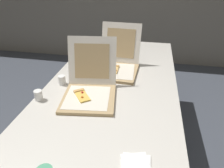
{
  "coord_description": "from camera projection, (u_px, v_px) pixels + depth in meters",
  "views": [
    {
      "loc": [
        0.26,
        -0.84,
        1.51
      ],
      "look_at": [
        0.02,
        0.4,
        0.78
      ],
      "focal_mm": 33.39,
      "sensor_mm": 36.0,
      "label": 1
    }
  ],
  "objects": [
    {
      "name": "napkin_pile",
      "position": [
        136.0,
        166.0,
        0.93
      ],
      "size": [
        0.17,
        0.18,
        0.01
      ],
      "color": "white",
      "rests_on": "table"
    },
    {
      "name": "cup_white_near_center",
      "position": [
        62.0,
        80.0,
        1.56
      ],
      "size": [
        0.05,
        0.05,
        0.07
      ],
      "primitive_type": "cylinder",
      "color": "white",
      "rests_on": "table"
    },
    {
      "name": "cup_white_near_left",
      "position": [
        38.0,
        95.0,
        1.38
      ],
      "size": [
        0.05,
        0.05,
        0.07
      ],
      "primitive_type": "cylinder",
      "color": "white",
      "rests_on": "table"
    },
    {
      "name": "pizza_box_front",
      "position": [
        89.0,
        89.0,
        1.41
      ],
      "size": [
        0.4,
        0.49,
        0.36
      ],
      "rotation": [
        0.0,
        0.0,
        0.14
      ],
      "color": "tan",
      "rests_on": "table"
    },
    {
      "name": "pizza_box_middle",
      "position": [
        117.0,
        65.0,
        1.76
      ],
      "size": [
        0.37,
        0.46,
        0.36
      ],
      "rotation": [
        0.0,
        0.0,
        -0.04
      ],
      "color": "tan",
      "rests_on": "table"
    },
    {
      "name": "cup_white_mid",
      "position": [
        76.0,
        73.0,
        1.67
      ],
      "size": [
        0.05,
        0.05,
        0.07
      ],
      "primitive_type": "cylinder",
      "color": "white",
      "rests_on": "table"
    },
    {
      "name": "table",
      "position": [
        113.0,
        86.0,
        1.65
      ],
      "size": [
        0.97,
        2.0,
        0.72
      ],
      "color": "beige",
      "rests_on": "ground"
    },
    {
      "name": "cup_white_far",
      "position": [
        99.0,
        58.0,
        1.94
      ],
      "size": [
        0.05,
        0.05,
        0.07
      ],
      "primitive_type": "cylinder",
      "color": "white",
      "rests_on": "table"
    }
  ]
}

